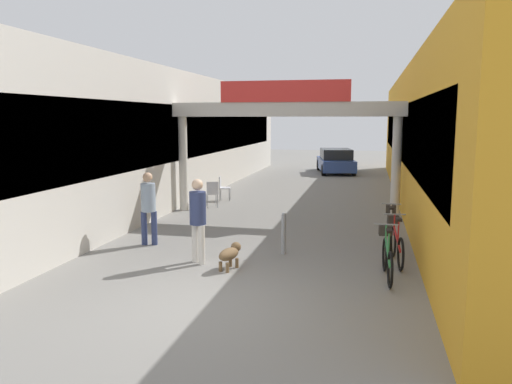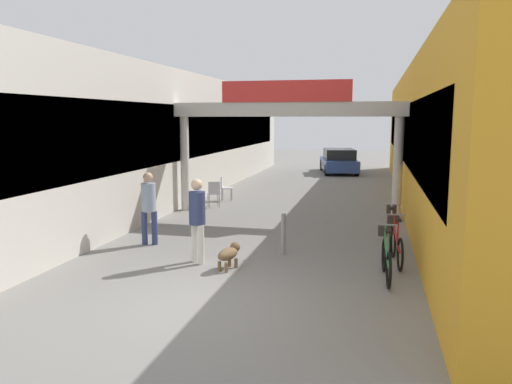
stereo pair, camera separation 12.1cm
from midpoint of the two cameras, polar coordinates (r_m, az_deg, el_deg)
ground_plane at (r=8.43m, az=-6.21°, el=-12.51°), size 80.00×80.00×0.00m
storefront_left at (r=19.99m, az=-9.96°, el=6.28°), size 3.00×26.00×4.59m
storefront_right at (r=18.62m, az=20.54°, el=5.72°), size 3.00×26.00×4.59m
arcade_sign_gateway at (r=15.46m, az=3.10°, el=8.21°), size 7.40×0.47×4.13m
pedestrian_with_dog at (r=10.39m, az=-6.99°, el=-2.63°), size 0.48×0.48×1.78m
pedestrian_companion at (r=12.10m, az=-12.47°, el=-1.30°), size 0.41×0.41×1.74m
dog_on_leash at (r=10.10m, az=-3.31°, el=-7.04°), size 0.43×0.72×0.51m
bicycle_green_nearest at (r=9.84m, az=14.40°, el=-6.97°), size 0.46×1.69×0.98m
bicycle_red_second at (r=10.93m, az=15.42°, el=-5.47°), size 0.46×1.69×0.98m
bicycle_silver_third at (r=12.23m, az=14.85°, el=-3.98°), size 0.46×1.69×0.98m
bollard_post_metal at (r=11.13m, az=2.87°, el=-4.70°), size 0.10×0.10×0.94m
cafe_chair_aluminium_nearer at (r=16.94m, az=-5.24°, el=0.04°), size 0.54×0.54×0.89m
cafe_chair_aluminium_farther at (r=18.31m, az=-4.01°, el=0.69°), size 0.47×0.47×0.89m
parked_car_blue at (r=27.97m, az=8.97°, el=3.50°), size 2.46×4.25×1.33m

